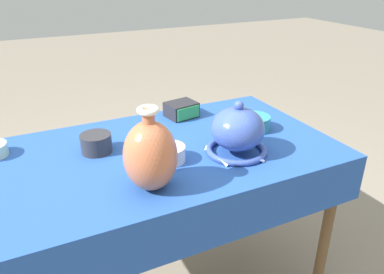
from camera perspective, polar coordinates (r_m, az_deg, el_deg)
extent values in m
cylinder|color=brown|center=(1.70, 19.65, -14.00)|extent=(0.04, 0.04, 0.71)
cylinder|color=brown|center=(1.81, -26.76, -12.60)|extent=(0.04, 0.04, 0.71)
cylinder|color=brown|center=(2.08, 7.84, -4.76)|extent=(0.04, 0.04, 0.71)
cube|color=brown|center=(1.41, -4.95, -2.72)|extent=(1.30, 0.72, 0.03)
cube|color=#234C9E|center=(1.41, -4.98, -2.07)|extent=(1.32, 0.74, 0.01)
cube|color=#234C9E|center=(1.17, 2.07, -13.56)|extent=(1.32, 0.01, 0.18)
ellipsoid|color=#BC6642|center=(1.13, -6.35, -2.88)|extent=(0.16, 0.16, 0.22)
cylinder|color=#BC6642|center=(1.07, -6.67, 3.05)|extent=(0.04, 0.04, 0.04)
torus|color=white|center=(1.07, -6.73, 4.10)|extent=(0.07, 0.07, 0.02)
torus|color=#3851A8|center=(1.38, 6.78, -1.97)|extent=(0.22, 0.22, 0.02)
ellipsoid|color=#3851A8|center=(1.35, 6.97, 1.25)|extent=(0.19, 0.19, 0.16)
sphere|color=#3851A8|center=(1.31, 7.17, 4.77)|extent=(0.03, 0.03, 0.03)
cone|color=white|center=(1.44, 10.56, -1.06)|extent=(0.01, 0.03, 0.02)
cone|color=white|center=(1.48, 5.74, -0.01)|extent=(0.03, 0.02, 0.02)
cone|color=white|center=(1.39, 2.18, -1.61)|extent=(0.03, 0.03, 0.02)
cone|color=white|center=(1.29, 4.92, -3.98)|extent=(0.03, 0.03, 0.02)
cone|color=white|center=(1.32, 10.50, -3.55)|extent=(0.03, 0.02, 0.02)
cube|color=#232328|center=(1.69, -1.65, 4.21)|extent=(0.15, 0.13, 0.07)
cube|color=green|center=(1.65, -0.54, 3.65)|extent=(0.11, 0.03, 0.05)
cylinder|color=teal|center=(1.58, 9.41, 2.16)|extent=(0.13, 0.13, 0.06)
cylinder|color=white|center=(1.31, -3.70, -2.59)|extent=(0.12, 0.12, 0.06)
cylinder|color=#2D2D33|center=(1.42, -14.39, -0.91)|extent=(0.11, 0.11, 0.07)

